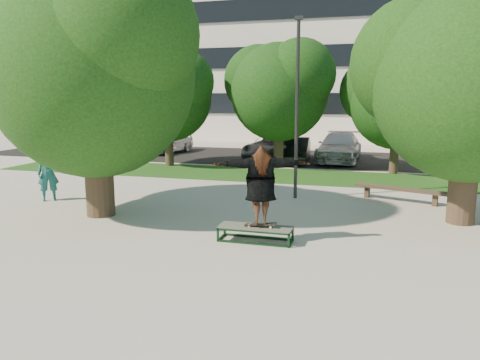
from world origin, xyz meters
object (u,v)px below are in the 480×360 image
(grind_box, at_px, (255,234))
(car_grey, at_px, (273,147))
(lamppost, at_px, (297,107))
(car_silver_a, at_px, (168,142))
(bystander, at_px, (48,173))
(tree_right, at_px, (468,74))
(car_silver_b, at_px, (339,147))
(car_dark, at_px, (296,150))
(bench, at_px, (400,190))
(tree_left, at_px, (92,64))

(grind_box, height_order, car_grey, car_grey)
(lamppost, distance_m, car_silver_a, 15.17)
(car_silver_a, bearing_deg, bystander, -74.69)
(tree_right, relative_size, car_grey, 1.26)
(car_silver_b, bearing_deg, car_dark, -158.43)
(tree_right, bearing_deg, car_dark, 119.66)
(lamppost, relative_size, bench, 2.00)
(bench, bearing_deg, bystander, -144.77)
(tree_left, distance_m, tree_right, 10.41)
(bystander, distance_m, car_silver_b, 15.60)
(grind_box, bearing_deg, bystander, 162.24)
(lamppost, distance_m, bystander, 8.73)
(bystander, relative_size, car_silver_b, 0.35)
(car_grey, bearing_deg, bystander, -107.94)
(grind_box, relative_size, bench, 0.59)
(bystander, bearing_deg, tree_left, -62.28)
(tree_right, bearing_deg, bystander, -176.45)
(bench, bearing_deg, tree_left, -133.84)
(lamppost, bearing_deg, bystander, -161.24)
(tree_right, xyz_separation_m, lamppost, (-4.92, 1.92, -0.94))
(bench, distance_m, car_silver_a, 17.24)
(tree_right, bearing_deg, car_grey, 123.92)
(car_silver_a, relative_size, car_dark, 1.04)
(car_silver_b, bearing_deg, bench, -72.86)
(car_silver_a, bearing_deg, lamppost, -41.03)
(car_dark, bearing_deg, tree_left, -110.48)
(lamppost, height_order, car_silver_b, lamppost)
(lamppost, bearing_deg, car_grey, 106.55)
(lamppost, distance_m, grind_box, 6.02)
(tree_right, bearing_deg, car_silver_b, 108.93)
(tree_right, distance_m, bystander, 13.32)
(grind_box, relative_size, car_silver_b, 0.34)
(grind_box, distance_m, car_grey, 15.17)
(tree_right, distance_m, bench, 4.58)
(bystander, xyz_separation_m, bench, (11.50, 3.11, -0.55))
(grind_box, height_order, car_dark, car_dark)
(grind_box, distance_m, car_dark, 14.67)
(tree_left, distance_m, car_grey, 14.27)
(car_silver_a, distance_m, car_silver_b, 10.75)
(bench, height_order, car_silver_b, car_silver_b)
(tree_left, distance_m, car_silver_a, 16.23)
(tree_left, xyz_separation_m, bench, (8.79, 4.30, -4.02))
(tree_right, relative_size, lamppost, 1.07)
(bystander, xyz_separation_m, car_dark, (6.50, 12.07, -0.29))
(tree_left, distance_m, car_silver_b, 15.76)
(tree_right, bearing_deg, grind_box, -146.57)
(lamppost, xyz_separation_m, car_dark, (-1.50, 9.35, -2.50))
(grind_box, xyz_separation_m, car_dark, (-1.38, 14.59, 0.46))
(tree_right, relative_size, bench, 2.13)
(grind_box, bearing_deg, car_dark, 95.40)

